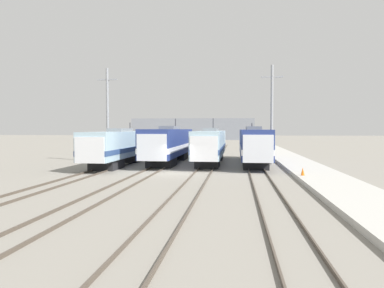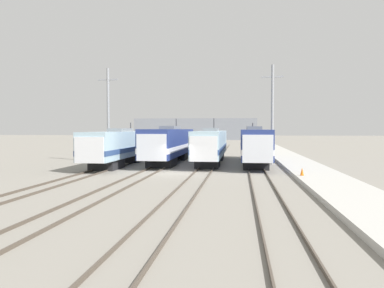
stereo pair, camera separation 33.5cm
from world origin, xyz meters
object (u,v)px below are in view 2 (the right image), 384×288
locomotive_far_left (120,146)px  traffic_cone (302,172)px  locomotive_far_right (254,145)px  catenary_tower_right (272,113)px  catenary_tower_left (108,114)px  locomotive_center_left (169,144)px  locomotive_center_right (211,145)px

locomotive_far_left → traffic_cone: size_ratio=27.94×
locomotive_far_left → locomotive_far_right: 14.61m
locomotive_far_right → catenary_tower_right: catenary_tower_right is taller
locomotive_far_left → catenary_tower_right: size_ratio=1.57×
locomotive_far_left → locomotive_far_right: locomotive_far_left is taller
catenary_tower_left → catenary_tower_right: 18.72m
traffic_cone → locomotive_center_left: bearing=134.9°
locomotive_center_right → catenary_tower_right: bearing=-3.1°
locomotive_center_left → locomotive_center_right: size_ratio=0.99×
locomotive_center_right → locomotive_far_right: size_ratio=1.02×
locomotive_far_right → catenary_tower_left: 17.11m
locomotive_center_left → traffic_cone: bearing=-45.1°
locomotive_far_left → locomotive_center_left: 5.90m
locomotive_far_left → locomotive_center_right: locomotive_center_right is taller
locomotive_center_right → traffic_cone: (7.97, -12.96, -1.44)m
locomotive_center_left → catenary_tower_left: bearing=-178.2°
locomotive_center_right → catenary_tower_left: 12.50m
locomotive_center_left → locomotive_far_right: locomotive_center_left is taller
catenary_tower_right → traffic_cone: size_ratio=17.75×
catenary_tower_left → traffic_cone: catenary_tower_left is taller
locomotive_center_right → catenary_tower_right: catenary_tower_right is taller
locomotive_center_right → catenary_tower_left: (-11.96, -0.36, 3.62)m
locomotive_center_left → catenary_tower_right: size_ratio=1.72×
locomotive_center_left → traffic_cone: locomotive_center_left is taller
locomotive_far_left → catenary_tower_left: catenary_tower_left is taller
catenary_tower_right → locomotive_far_left: bearing=-168.8°
locomotive_far_left → locomotive_center_left: (4.78, 3.46, 0.12)m
locomotive_center_left → catenary_tower_left: size_ratio=1.72×
locomotive_far_left → catenary_tower_left: 5.43m
locomotive_center_right → catenary_tower_left: catenary_tower_left is taller
locomotive_center_left → locomotive_center_right: 4.78m
locomotive_far_left → locomotive_center_left: size_ratio=0.92×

